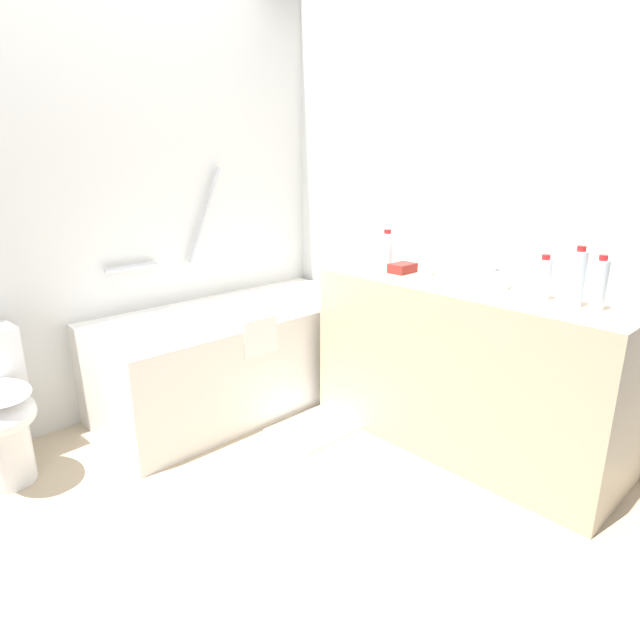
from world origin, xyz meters
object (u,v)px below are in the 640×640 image
(bathtub, at_px, (239,352))
(water_bottle_0, at_px, (387,250))
(water_bottle_1, at_px, (599,285))
(bath_mat, at_px, (324,424))
(sink_basin, at_px, (477,280))
(water_bottle_2, at_px, (543,279))
(amenity_basket, at_px, (402,268))
(drinking_glass_0, at_px, (426,266))
(water_bottle_3, at_px, (577,278))
(drinking_glass_1, at_px, (376,258))
(sink_faucet, at_px, (496,274))

(bathtub, distance_m, water_bottle_0, 1.09)
(water_bottle_1, xyz_separation_m, bath_mat, (-0.37, 1.21, -0.96))
(sink_basin, distance_m, water_bottle_2, 0.34)
(water_bottle_0, distance_m, amenity_basket, 0.17)
(amenity_basket, bearing_deg, drinking_glass_0, -73.67)
(water_bottle_3, distance_m, drinking_glass_1, 1.15)
(water_bottle_3, xyz_separation_m, bath_mat, (-0.36, 1.12, -0.98))
(drinking_glass_0, bearing_deg, bathtub, 120.79)
(sink_basin, height_order, amenity_basket, same)
(sink_basin, xyz_separation_m, drinking_glass_0, (0.01, 0.30, 0.03))
(bathtub, relative_size, water_bottle_0, 7.92)
(sink_basin, distance_m, drinking_glass_0, 0.30)
(water_bottle_1, bearing_deg, water_bottle_3, 100.08)
(bathtub, height_order, water_bottle_2, bathtub)
(water_bottle_2, bearing_deg, bath_mat, 110.84)
(drinking_glass_1, height_order, bath_mat, drinking_glass_1)
(water_bottle_1, xyz_separation_m, drinking_glass_1, (0.06, 1.23, -0.07))
(sink_faucet, xyz_separation_m, water_bottle_1, (-0.21, -0.56, 0.07))
(bathtub, relative_size, amenity_basket, 12.03)
(bathtub, height_order, water_bottle_0, bathtub)
(amenity_basket, bearing_deg, sink_basin, -86.25)
(sink_faucet, xyz_separation_m, water_bottle_0, (-0.17, 0.57, 0.07))
(water_bottle_1, relative_size, bath_mat, 0.38)
(water_bottle_2, xyz_separation_m, drinking_glass_1, (0.06, 1.00, -0.05))
(bathtub, bearing_deg, drinking_glass_1, -44.83)
(bath_mat, bearing_deg, sink_faucet, -47.86)
(sink_basin, distance_m, water_bottle_1, 0.57)
(bathtub, bearing_deg, water_bottle_2, -71.67)
(drinking_glass_1, relative_size, bath_mat, 0.13)
(water_bottle_1, height_order, drinking_glass_0, water_bottle_1)
(bathtub, distance_m, sink_faucet, 1.56)
(sink_basin, xyz_separation_m, water_bottle_0, (0.01, 0.57, 0.07))
(water_bottle_3, bearing_deg, water_bottle_0, 86.82)
(sink_basin, relative_size, water_bottle_0, 1.45)
(water_bottle_0, xyz_separation_m, drinking_glass_1, (0.01, 0.09, -0.06))
(sink_basin, xyz_separation_m, sink_faucet, (0.18, 0.00, 0.01))
(sink_faucet, relative_size, bath_mat, 0.26)
(sink_basin, height_order, sink_faucet, sink_faucet)
(water_bottle_1, height_order, amenity_basket, water_bottle_1)
(bathtub, bearing_deg, water_bottle_1, -73.83)
(sink_faucet, relative_size, amenity_basket, 1.09)
(water_bottle_1, bearing_deg, sink_basin, 87.05)
(water_bottle_0, xyz_separation_m, water_bottle_3, (-0.06, -1.05, 0.02))
(sink_faucet, bearing_deg, bath_mat, 132.14)
(water_bottle_3, relative_size, drinking_glass_1, 3.20)
(water_bottle_1, bearing_deg, amenity_basket, 89.95)
(water_bottle_0, relative_size, bath_mat, 0.36)
(sink_basin, distance_m, water_bottle_0, 0.58)
(sink_basin, xyz_separation_m, amenity_basket, (-0.03, 0.43, 0.00))
(sink_basin, xyz_separation_m, water_bottle_2, (-0.03, -0.33, 0.07))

